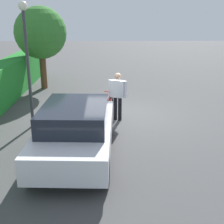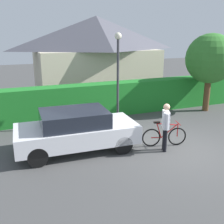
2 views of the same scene
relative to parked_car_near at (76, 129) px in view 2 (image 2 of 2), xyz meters
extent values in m
plane|color=#444444|center=(3.23, -1.30, -0.76)|extent=(60.00, 60.00, 0.00)
cube|color=#1E7626|center=(3.23, 3.53, 0.04)|extent=(15.70, 0.90, 1.61)
cube|color=beige|center=(3.64, 8.42, 0.69)|extent=(7.70, 4.04, 2.90)
pyramid|color=#4C4C56|center=(3.64, 8.42, 3.18)|extent=(8.09, 4.25, 2.08)
cube|color=silver|center=(0.02, 0.00, -0.14)|extent=(4.18, 2.00, 0.61)
cube|color=#1E232D|center=(-0.06, 0.00, 0.42)|extent=(2.28, 1.70, 0.52)
cylinder|color=black|center=(1.45, 0.76, -0.45)|extent=(0.64, 0.21, 0.63)
cylinder|color=black|center=(1.38, -0.88, -0.45)|extent=(0.64, 0.21, 0.63)
cylinder|color=black|center=(-1.33, 0.88, -0.45)|extent=(0.64, 0.21, 0.63)
cylinder|color=black|center=(-1.41, -0.76, -0.45)|extent=(0.64, 0.21, 0.63)
torus|color=black|center=(3.49, -0.95, -0.42)|extent=(0.67, 0.22, 0.67)
torus|color=black|center=(2.56, -0.71, -0.42)|extent=(0.67, 0.22, 0.67)
cylinder|color=#B21E1E|center=(3.20, -0.88, -0.19)|extent=(0.61, 0.19, 0.53)
cylinder|color=#B21E1E|center=(2.82, -0.78, -0.16)|extent=(0.22, 0.09, 0.57)
cylinder|color=#B21E1E|center=(3.09, -0.85, 0.06)|extent=(0.72, 0.22, 0.12)
cylinder|color=#B21E1E|center=(2.73, -0.75, -0.43)|extent=(0.36, 0.13, 0.05)
cylinder|color=#B21E1E|center=(3.49, -0.95, -0.18)|extent=(0.04, 0.04, 0.48)
cube|color=black|center=(2.73, -0.75, 0.15)|extent=(0.24, 0.15, 0.06)
cylinder|color=#B21E1E|center=(3.49, -0.95, 0.09)|extent=(0.15, 0.49, 0.03)
cylinder|color=black|center=(2.84, -1.11, -0.34)|extent=(0.13, 0.13, 0.83)
cylinder|color=black|center=(2.77, -1.27, -0.34)|extent=(0.13, 0.13, 0.83)
cube|color=silver|center=(2.81, -1.19, 0.37)|extent=(0.38, 0.53, 0.59)
sphere|color=tan|center=(2.81, -1.19, 0.81)|extent=(0.23, 0.23, 0.23)
cylinder|color=silver|center=(2.93, -0.92, 0.38)|extent=(0.09, 0.09, 0.56)
cylinder|color=silver|center=(2.69, -1.46, 0.38)|extent=(0.09, 0.09, 0.56)
cylinder|color=#38383D|center=(2.26, 1.67, 1.09)|extent=(0.10, 0.10, 3.70)
sphere|color=#F2EDCC|center=(2.26, 1.67, 3.06)|extent=(0.28, 0.28, 0.28)
cylinder|color=brown|center=(7.58, 2.32, 0.22)|extent=(0.31, 0.31, 1.97)
sphere|color=#34782D|center=(7.58, 2.32, 1.95)|extent=(2.48, 2.48, 2.48)
camera|label=1|loc=(-7.21, -0.78, 2.89)|focal=48.00mm
camera|label=2|loc=(-2.08, -8.45, 3.18)|focal=42.88mm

